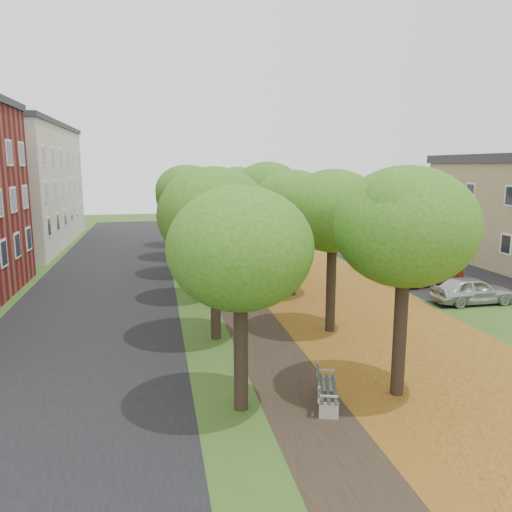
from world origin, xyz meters
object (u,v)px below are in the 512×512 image
car_red (429,273)px  car_silver (472,290)px  bench (326,389)px  car_white (397,259)px  car_grey (415,269)px

car_red → car_silver: bearing=164.3°
bench → car_white: size_ratio=0.39×
car_red → car_grey: car_red is taller
car_grey → car_white: (0.21, 2.73, 0.08)m
bench → car_red: car_red is taller
bench → car_silver: 13.89m
car_red → car_white: (0.16, 4.28, 0.02)m
bench → car_grey: 18.04m
bench → car_white: (10.96, 17.22, 0.24)m
bench → car_white: car_white is taller
car_grey → car_silver: bearing=-177.6°
car_red → car_grey: size_ratio=0.97×
car_silver → bench: bearing=129.2°
car_silver → car_white: 8.44m
bench → car_silver: car_silver is taller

